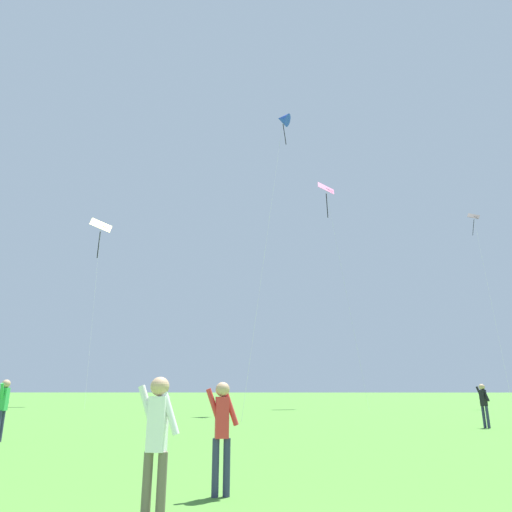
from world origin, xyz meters
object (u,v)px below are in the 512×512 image
kite_yellow_diamond (100,233)px  person_near_tree (157,435)px  kite_blue_delta (283,120)px  kite_pink_low (327,197)px  person_in_red_shirt (222,426)px  person_far_back (484,401)px  kite_black_large (476,229)px  person_in_blue_jacket (3,404)px

kite_yellow_diamond → person_near_tree: kite_yellow_diamond is taller
kite_blue_delta → kite_pink_low: (4.64, 8.76, -3.14)m
person_in_red_shirt → person_near_tree: bearing=-109.7°
person_near_tree → person_far_back: bearing=53.9°
person_in_red_shirt → person_far_back: size_ratio=0.95×
kite_black_large → kite_pink_low: bearing=173.4°
person_in_red_shirt → person_in_blue_jacket: person_in_blue_jacket is taller
kite_pink_low → kite_black_large: kite_pink_low is taller
kite_black_large → person_far_back: (-10.67, -20.33, -14.74)m
kite_yellow_diamond → kite_pink_low: kite_pink_low is taller
kite_black_large → person_near_tree: size_ratio=10.70×
kite_yellow_diamond → person_in_red_shirt: kite_yellow_diamond is taller
kite_yellow_diamond → person_in_blue_jacket: (9.53, -30.53, -16.24)m
person_near_tree → person_far_back: size_ratio=0.97×
kite_black_large → kite_yellow_diamond: bearing=172.6°
kite_yellow_diamond → kite_blue_delta: 23.17m
person_in_blue_jacket → kite_blue_delta: bearing=62.9°
kite_pink_low → person_in_blue_jacket: size_ratio=12.10×
kite_blue_delta → kite_black_large: 20.70m
person_near_tree → person_far_back: 17.25m
kite_pink_low → person_in_blue_jacket: 35.95m
person_in_red_shirt → person_near_tree: 1.79m
kite_yellow_diamond → kite_blue_delta: (19.00, -12.02, 5.60)m
kite_yellow_diamond → person_far_back: kite_yellow_diamond is taller
kite_yellow_diamond → person_near_tree: size_ratio=11.55×
kite_black_large → person_near_tree: bearing=-121.3°
person_near_tree → person_in_blue_jacket: (-6.68, 8.54, 0.08)m
kite_blue_delta → person_in_blue_jacket: 30.15m
person_in_blue_jacket → person_far_back: (16.84, 5.40, -0.05)m
kite_yellow_diamond → kite_black_large: size_ratio=1.08×
kite_black_large → person_in_blue_jacket: (-27.51, -25.72, -14.69)m
kite_blue_delta → person_in_blue_jacket: bearing=-117.1°
person_in_red_shirt → person_in_blue_jacket: bearing=136.7°
kite_blue_delta → person_in_blue_jacket: kite_blue_delta is taller
person_near_tree → person_in_blue_jacket: size_ratio=0.93×
kite_yellow_diamond → person_far_back: size_ratio=11.19×
kite_pink_low → person_far_back: (2.73, -21.88, -18.75)m
kite_blue_delta → person_far_back: (7.37, -13.11, -21.89)m
kite_pink_low → kite_blue_delta: bearing=-117.9°
kite_yellow_diamond → kite_pink_low: (23.64, -3.26, 2.46)m
person_in_red_shirt → person_in_blue_jacket: 10.00m
person_in_red_shirt → person_near_tree: (-0.60, -1.68, 0.02)m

